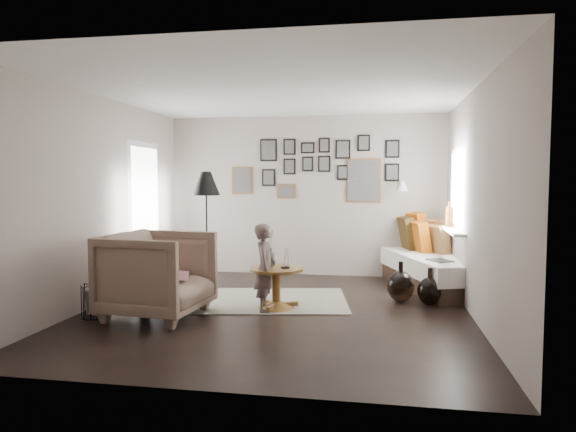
% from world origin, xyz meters
% --- Properties ---
extents(ground, '(4.80, 4.80, 0.00)m').
position_xyz_m(ground, '(0.00, 0.00, 0.00)').
color(ground, black).
rests_on(ground, ground).
extents(wall_back, '(4.50, 0.00, 4.50)m').
position_xyz_m(wall_back, '(0.00, 2.40, 1.30)').
color(wall_back, '#A1958D').
rests_on(wall_back, ground).
extents(wall_front, '(4.50, 0.00, 4.50)m').
position_xyz_m(wall_front, '(0.00, -2.40, 1.30)').
color(wall_front, '#A1958D').
rests_on(wall_front, ground).
extents(wall_left, '(0.00, 4.80, 4.80)m').
position_xyz_m(wall_left, '(-2.25, 0.00, 1.30)').
color(wall_left, '#A1958D').
rests_on(wall_left, ground).
extents(wall_right, '(0.00, 4.80, 4.80)m').
position_xyz_m(wall_right, '(2.25, 0.00, 1.30)').
color(wall_right, '#A1958D').
rests_on(wall_right, ground).
extents(ceiling, '(4.80, 4.80, 0.00)m').
position_xyz_m(ceiling, '(0.00, 0.00, 2.60)').
color(ceiling, white).
rests_on(ceiling, wall_back).
extents(door_left, '(0.00, 2.14, 2.14)m').
position_xyz_m(door_left, '(-2.23, 1.20, 1.05)').
color(door_left, white).
rests_on(door_left, wall_left).
extents(window_right, '(0.15, 1.32, 1.30)m').
position_xyz_m(window_right, '(2.18, 1.34, 0.93)').
color(window_right, white).
rests_on(window_right, wall_right).
extents(gallery_wall, '(2.74, 0.03, 1.08)m').
position_xyz_m(gallery_wall, '(0.29, 2.38, 1.74)').
color(gallery_wall, brown).
rests_on(gallery_wall, wall_back).
extents(wall_sconce, '(0.18, 0.36, 0.16)m').
position_xyz_m(wall_sconce, '(1.55, 2.13, 1.46)').
color(wall_sconce, white).
rests_on(wall_sconce, wall_back).
extents(rug, '(2.23, 1.73, 0.01)m').
position_xyz_m(rug, '(-0.22, 0.47, 0.01)').
color(rug, beige).
rests_on(rug, ground).
extents(pedestal_table, '(0.64, 0.64, 0.50)m').
position_xyz_m(pedestal_table, '(-0.02, 0.07, 0.23)').
color(pedestal_table, brown).
rests_on(pedestal_table, ground).
extents(vase, '(0.18, 0.18, 0.46)m').
position_xyz_m(vase, '(-0.10, 0.09, 0.64)').
color(vase, black).
rests_on(vase, pedestal_table).
extents(candles, '(0.11, 0.11, 0.24)m').
position_xyz_m(candles, '(0.09, 0.07, 0.62)').
color(candles, black).
rests_on(candles, pedestal_table).
extents(daybed, '(1.56, 2.31, 1.06)m').
position_xyz_m(daybed, '(2.00, 1.71, 0.33)').
color(daybed, black).
rests_on(daybed, ground).
extents(magazine_on_daybed, '(0.36, 0.40, 0.02)m').
position_xyz_m(magazine_on_daybed, '(2.00, 1.05, 0.49)').
color(magazine_on_daybed, black).
rests_on(magazine_on_daybed, daybed).
extents(armchair, '(1.18, 1.15, 0.97)m').
position_xyz_m(armchair, '(-1.28, -0.50, 0.49)').
color(armchair, '#735D4E').
rests_on(armchair, ground).
extents(armchair_cushion, '(0.50, 0.51, 0.20)m').
position_xyz_m(armchair_cushion, '(-1.25, -0.45, 0.48)').
color(armchair_cushion, white).
rests_on(armchair_cushion, armchair).
extents(floor_lamp, '(0.39, 0.39, 1.68)m').
position_xyz_m(floor_lamp, '(-1.22, 1.04, 1.45)').
color(floor_lamp, black).
rests_on(floor_lamp, ground).
extents(magazine_basket, '(0.34, 0.34, 0.37)m').
position_xyz_m(magazine_basket, '(-1.98, -0.63, 0.18)').
color(magazine_basket, black).
rests_on(magazine_basket, ground).
extents(demijohn_large, '(0.34, 0.34, 0.52)m').
position_xyz_m(demijohn_large, '(1.48, 0.70, 0.20)').
color(demijohn_large, black).
rests_on(demijohn_large, ground).
extents(demijohn_small, '(0.30, 0.30, 0.47)m').
position_xyz_m(demijohn_small, '(1.83, 0.58, 0.18)').
color(demijohn_small, black).
rests_on(demijohn_small, ground).
extents(child, '(0.29, 0.41, 1.05)m').
position_xyz_m(child, '(-0.13, -0.07, 0.52)').
color(child, '#544442').
rests_on(child, ground).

